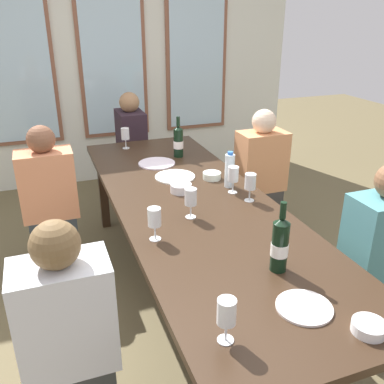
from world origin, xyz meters
The scene contains 23 objects.
ground_plane centered at (0.00, 0.00, 0.00)m, with size 12.00×12.00×0.00m, color brown.
back_wall_with_windows centered at (0.00, 2.52, 1.45)m, with size 4.13×0.10×2.90m.
dining_table centered at (0.00, 0.00, 0.68)m, with size 0.93×2.81×0.74m.
white_plate_0 centered at (0.02, 0.44, 0.74)m, with size 0.28×0.28×0.01m, color white.
white_plate_1 centered at (0.06, -1.07, 0.74)m, with size 0.22×0.22×0.01m, color white.
white_plate_2 centered at (-0.03, 0.75, 0.74)m, with size 0.28×0.28×0.01m, color white.
wine_bottle_0 centered at (0.19, 0.86, 0.86)m, with size 0.08×0.08×0.32m.
wine_bottle_1 centered at (0.10, -0.80, 0.87)m, with size 0.08×0.08×0.33m.
tasting_bowl_0 centered at (0.20, -1.27, 0.76)m, with size 0.13×0.13×0.04m, color white.
tasting_bowl_1 centered at (-0.02, 0.18, 0.77)m, with size 0.14×0.14×0.05m, color white.
tasting_bowl_2 centered at (0.25, 0.32, 0.76)m, with size 0.12×0.12×0.05m, color white.
water_bottle centered at (0.30, 0.16, 0.85)m, with size 0.06×0.06×0.24m.
wine_glass_0 centered at (-0.16, 1.22, 0.86)m, with size 0.07×0.07×0.17m.
wine_glass_1 centered at (-0.09, -0.18, 0.86)m, with size 0.07×0.07×0.17m.
wine_glass_2 centered at (-0.34, -0.35, 0.86)m, with size 0.07×0.07×0.17m.
wine_glass_3 centered at (0.32, -0.09, 0.86)m, with size 0.07×0.07×0.17m.
wine_glass_4 centered at (0.28, 0.06, 0.86)m, with size 0.07×0.07×0.17m.
wine_glass_5 centered at (-0.30, -1.13, 0.86)m, with size 0.07×0.07×0.17m.
seated_person_0 centered at (-0.82, 0.74, 0.53)m, with size 0.38×0.24×1.11m.
seated_person_1 centered at (0.82, 0.66, 0.53)m, with size 0.38×0.24×1.11m.
seated_person_2 centered at (-0.82, -0.73, 0.53)m, with size 0.38×0.24×1.11m.
seated_person_3 centered at (0.82, -0.67, 0.53)m, with size 0.38×0.24×1.11m.
seated_person_4 centered at (0.00, 1.75, 0.53)m, with size 0.24×0.38×1.11m.
Camera 1 is at (-0.81, -2.17, 1.81)m, focal length 39.47 mm.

